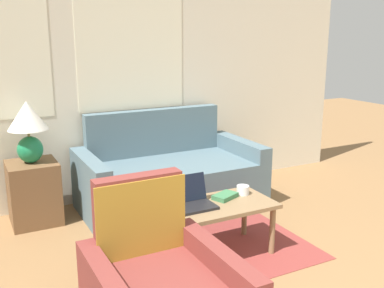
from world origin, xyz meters
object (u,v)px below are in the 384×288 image
Objects in this scene: couch at (168,178)px; cup_navy at (243,190)px; table_lamp at (28,125)px; book_red at (225,196)px; laptop at (193,200)px; coffee_table at (219,210)px.

cup_navy is at bearing -79.81° from couch.
table_lamp is 5.47× the size of cup_navy.
table_lamp is at bearing 136.12° from book_red.
table_lamp reaches higher than cup_navy.
table_lamp is at bearing 127.75° from laptop.
coffee_table is at bearing -12.91° from laptop.
couch is 2.07× the size of coffee_table.
coffee_table is 8.36× the size of cup_navy.
coffee_table is 2.87× the size of laptop.
laptop is (-0.20, 0.05, 0.11)m from coffee_table.
book_red is (0.10, 0.07, 0.07)m from coffee_table.
couch reaches higher than laptop.
cup_navy is (0.27, 0.09, 0.09)m from coffee_table.
couch is 1.06m from cup_navy.
laptop is 0.30m from book_red.
coffee_table is at bearing -94.40° from couch.
coffee_table is at bearing -47.94° from table_lamp.
couch is at bearing 90.70° from book_red.
couch is 1.05m from book_red.
cup_navy is (0.47, 0.04, -0.01)m from laptop.
couch reaches higher than coffee_table.
coffee_table is 0.30m from cup_navy.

